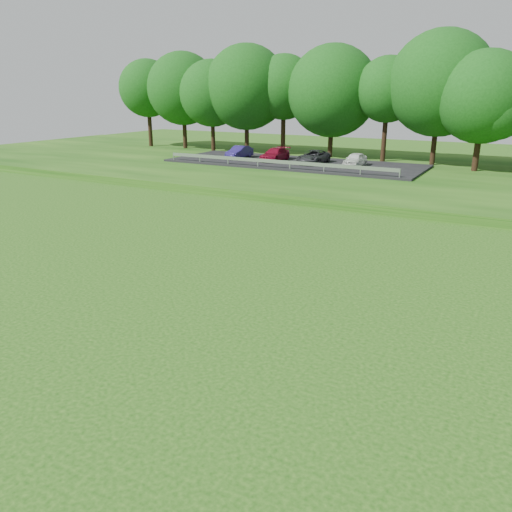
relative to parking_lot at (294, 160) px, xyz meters
The scene contains 1 object.
parking_lot is the anchor object (origin of this frame).
Camera 1 is at (-4.01, -10.47, 7.16)m, focal length 35.00 mm.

